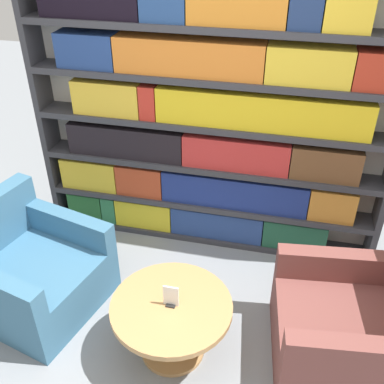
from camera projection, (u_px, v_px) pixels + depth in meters
The scene contains 6 objects.
ground_plane at pixel (163, 365), 3.00m from camera, with size 14.00×14.00×0.00m, color gray.
bookshelf at pixel (208, 124), 3.57m from camera, with size 2.87×0.30×2.23m.
armchair_left at pixel (31, 272), 3.34m from camera, with size 1.07×1.04×0.81m.
armchair_right at pixel (352, 330), 2.90m from camera, with size 0.99×0.96×0.81m.
coffee_table at pixel (172, 318), 2.92m from camera, with size 0.79×0.79×0.45m.
table_sign at pixel (171, 297), 2.82m from camera, with size 0.10×0.06×0.15m.
Camera 1 is at (0.62, -1.77, 2.61)m, focal length 42.00 mm.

